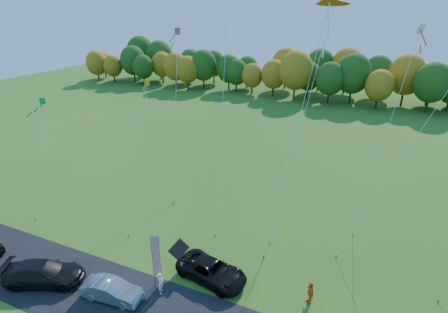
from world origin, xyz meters
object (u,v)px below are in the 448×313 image
at_px(black_suv, 212,271).
at_px(silver_sedan, 112,290).
at_px(person_east, 310,293).
at_px(feather_flag, 155,256).

xyz_separation_m(black_suv, silver_sedan, (-5.24, -4.26, -0.05)).
bearing_deg(silver_sedan, black_suv, -57.92).
bearing_deg(black_suv, person_east, -73.82).
relative_size(silver_sedan, feather_flag, 0.93).
height_order(silver_sedan, person_east, person_east).
bearing_deg(person_east, feather_flag, -101.39).
relative_size(silver_sedan, person_east, 2.52).
relative_size(person_east, feather_flag, 0.37).
relative_size(black_suv, feather_flag, 1.18).
bearing_deg(person_east, silver_sedan, -95.30).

